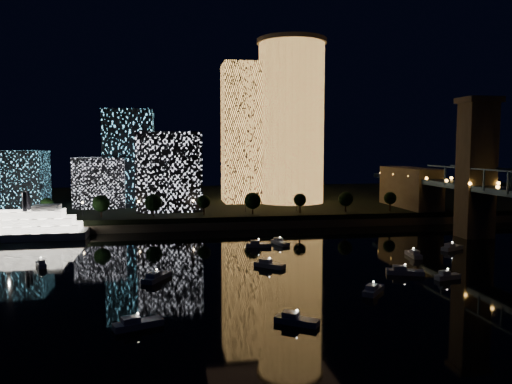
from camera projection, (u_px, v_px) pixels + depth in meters
ground at (352, 282)px, 120.67m from camera, size 520.00×520.00×0.00m
far_bank at (250, 201)px, 277.54m from camera, size 420.00×160.00×5.00m
seawall at (279, 224)px, 201.05m from camera, size 420.00×6.00×3.00m
tower_cylindrical at (291, 122)px, 244.98m from camera, size 34.00×34.00×79.29m
tower_rectangular at (244, 134)px, 247.78m from camera, size 21.41×21.41×68.13m
midrise_blocks at (123, 168)px, 226.92m from camera, size 84.96×50.12×44.64m
motorboats at (300, 269)px, 130.02m from camera, size 129.06×81.28×2.78m
esplanade_trees at (205, 202)px, 201.24m from camera, size 165.30×6.89×8.95m
street_lamps at (193, 204)px, 206.49m from camera, size 132.70×0.70×5.65m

